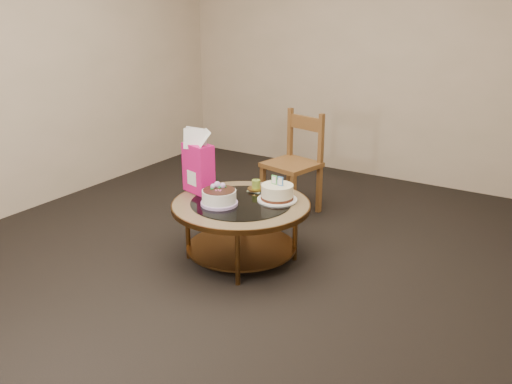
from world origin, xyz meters
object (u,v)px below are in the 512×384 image
Objects in this scene: cream_cake at (277,193)px; dining_chair at (294,163)px; decorated_cake at (219,198)px; gift_bag at (198,161)px; coffee_table at (241,212)px.

dining_chair is (-0.35, 0.91, -0.05)m from cream_cake.
gift_bag reaches higher than decorated_cake.
cream_cake is 0.98m from dining_chair.
coffee_table is 0.21m from decorated_cake.
cream_cake is at bearing 44.09° from decorated_cake.
decorated_cake reaches higher than coffee_table.
gift_bag is (-0.40, 0.02, 0.32)m from coffee_table.
decorated_cake is at bearing -129.75° from coffee_table.
coffee_table is 1.10m from dining_chair.
coffee_table is 3.47× the size of cream_cake.
coffee_table is 3.80× the size of decorated_cake.
decorated_cake is 0.43m from cream_cake.
dining_chair is at bearing 92.46° from gift_bag.
dining_chair is (0.25, 1.06, -0.24)m from gift_bag.
gift_bag is 1.12m from dining_chair.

